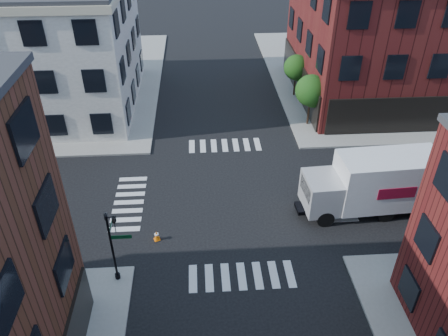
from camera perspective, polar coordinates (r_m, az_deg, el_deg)
ground at (r=30.06m, az=1.00°, el=-3.97°), size 120.00×120.00×0.00m
sidewalk_ne at (r=53.45m, az=22.57°, el=11.40°), size 30.00×30.00×0.15m
sidewalk_nw at (r=51.80m, az=-25.30°, el=10.03°), size 30.00×30.00×0.15m
building_ne at (r=47.22m, az=25.99°, el=15.51°), size 25.00×16.00×12.00m
building_nw at (r=44.95m, az=-26.51°, el=13.86°), size 22.00×16.00×11.00m
tree_near at (r=38.12m, az=11.38°, el=9.70°), size 2.69×2.69×4.49m
tree_far at (r=43.59m, az=9.51°, el=12.67°), size 2.43×2.43×4.07m
signal_pole at (r=23.53m, az=-14.33°, el=-9.10°), size 1.29×1.24×4.60m
box_truck at (r=29.46m, az=19.11°, el=-1.94°), size 9.10×3.21×4.06m
traffic_cone at (r=27.07m, az=-8.79°, el=-8.72°), size 0.46×0.46×0.67m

